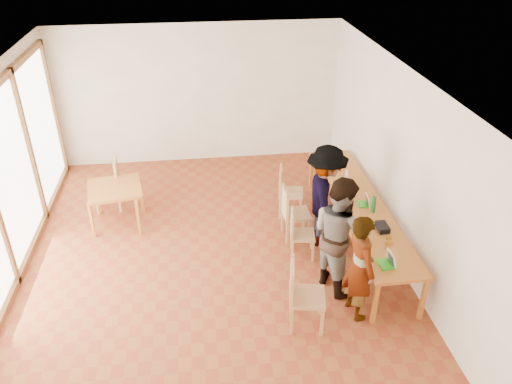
% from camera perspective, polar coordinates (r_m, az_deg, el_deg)
% --- Properties ---
extents(ground, '(8.00, 8.00, 0.00)m').
position_cam_1_polar(ground, '(8.06, -5.18, -8.64)').
color(ground, brown).
rests_on(ground, ground).
extents(wall_back, '(6.00, 0.10, 3.00)m').
position_cam_1_polar(wall_back, '(10.89, -6.57, 10.96)').
color(wall_back, white).
rests_on(wall_back, ground).
extents(wall_right, '(0.10, 8.00, 3.00)m').
position_cam_1_polar(wall_right, '(7.85, 16.71, 2.03)').
color(wall_right, white).
rests_on(wall_right, ground).
extents(ceiling, '(6.00, 8.00, 0.04)m').
position_cam_1_polar(ceiling, '(6.62, -6.39, 12.25)').
color(ceiling, white).
rests_on(ceiling, wall_back).
extents(communal_table, '(0.80, 4.00, 0.75)m').
position_cam_1_polar(communal_table, '(8.43, 11.65, -1.47)').
color(communal_table, '#BB7A29').
rests_on(communal_table, ground).
extents(side_table, '(0.90, 0.90, 0.75)m').
position_cam_1_polar(side_table, '(9.06, -15.82, 0.09)').
color(side_table, '#BB7A29').
rests_on(side_table, ground).
extents(chair_near, '(0.55, 0.55, 0.54)m').
position_cam_1_polar(chair_near, '(6.73, 5.00, -10.94)').
color(chair_near, tan).
rests_on(chair_near, ground).
extents(chair_mid, '(0.44, 0.44, 0.44)m').
position_cam_1_polar(chair_mid, '(8.04, 4.74, -4.24)').
color(chair_mid, tan).
rests_on(chair_mid, ground).
extents(chair_far, '(0.46, 0.46, 0.51)m').
position_cam_1_polar(chair_far, '(8.42, 3.99, -1.83)').
color(chair_far, tan).
rests_on(chair_far, ground).
extents(chair_empty, '(0.52, 0.52, 0.50)m').
position_cam_1_polar(chair_empty, '(9.08, 3.40, 0.64)').
color(chair_empty, tan).
rests_on(chair_empty, ground).
extents(chair_spare, '(0.50, 0.50, 0.53)m').
position_cam_1_polar(chair_spare, '(9.62, -16.17, 1.47)').
color(chair_spare, tan).
rests_on(chair_spare, ground).
extents(person_near, '(0.50, 0.65, 1.60)m').
position_cam_1_polar(person_near, '(6.91, 11.76, -8.40)').
color(person_near, gray).
rests_on(person_near, ground).
extents(person_mid, '(0.98, 1.08, 1.82)m').
position_cam_1_polar(person_mid, '(7.30, 9.46, -4.72)').
color(person_mid, gray).
rests_on(person_mid, ground).
extents(person_far, '(0.72, 1.18, 1.78)m').
position_cam_1_polar(person_far, '(8.20, 7.91, -0.54)').
color(person_far, gray).
rests_on(person_far, ground).
extents(laptop_near, '(0.22, 0.26, 0.20)m').
position_cam_1_polar(laptop_near, '(7.09, 14.87, -7.65)').
color(laptop_near, green).
rests_on(laptop_near, communal_table).
extents(laptop_mid, '(0.20, 0.23, 0.18)m').
position_cam_1_polar(laptop_mid, '(8.34, 12.36, -1.13)').
color(laptop_mid, green).
rests_on(laptop_mid, communal_table).
extents(laptop_far, '(0.25, 0.27, 0.19)m').
position_cam_1_polar(laptop_far, '(8.98, 10.11, 1.49)').
color(laptop_far, green).
rests_on(laptop_far, communal_table).
extents(yellow_mug, '(0.13, 0.13, 0.09)m').
position_cam_1_polar(yellow_mug, '(7.50, 14.93, -5.43)').
color(yellow_mug, gold).
rests_on(yellow_mug, communal_table).
extents(green_bottle, '(0.07, 0.07, 0.28)m').
position_cam_1_polar(green_bottle, '(8.13, 13.30, -1.41)').
color(green_bottle, '#196828').
rests_on(green_bottle, communal_table).
extents(clear_glass, '(0.07, 0.07, 0.09)m').
position_cam_1_polar(clear_glass, '(9.14, 8.20, 2.16)').
color(clear_glass, silver).
rests_on(clear_glass, communal_table).
extents(condiment_cup, '(0.08, 0.08, 0.06)m').
position_cam_1_polar(condiment_cup, '(8.59, 9.50, -0.02)').
color(condiment_cup, white).
rests_on(condiment_cup, communal_table).
extents(pink_phone, '(0.05, 0.10, 0.01)m').
position_cam_1_polar(pink_phone, '(7.95, 11.46, -3.11)').
color(pink_phone, '#C52E3E').
rests_on(pink_phone, communal_table).
extents(black_pouch, '(0.16, 0.26, 0.09)m').
position_cam_1_polar(black_pouch, '(7.78, 14.25, -3.92)').
color(black_pouch, black).
rests_on(black_pouch, communal_table).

